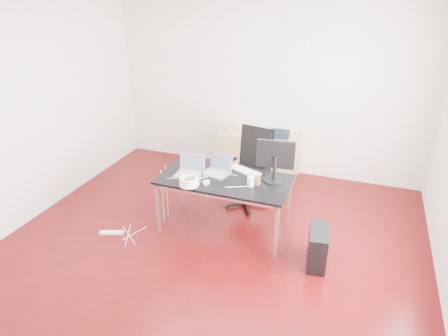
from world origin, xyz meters
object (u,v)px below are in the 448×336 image
(desk, at_px, (225,182))
(filing_cabinet_right, at_px, (282,157))
(filing_cabinet_left, at_px, (236,151))
(office_chair, at_px, (251,164))
(pc_tower, at_px, (317,247))

(desk, distance_m, filing_cabinet_right, 1.78)
(filing_cabinet_left, relative_size, filing_cabinet_right, 1.00)
(desk, height_order, office_chair, office_chair)
(filing_cabinet_left, bearing_deg, pc_tower, -50.93)
(desk, height_order, filing_cabinet_left, desk)
(filing_cabinet_left, bearing_deg, desk, -76.15)
(office_chair, height_order, filing_cabinet_right, office_chair)
(desk, distance_m, pc_tower, 1.33)
(filing_cabinet_left, bearing_deg, office_chair, -60.94)
(filing_cabinet_left, bearing_deg, filing_cabinet_right, 0.00)
(filing_cabinet_right, distance_m, pc_tower, 2.20)
(pc_tower, bearing_deg, filing_cabinet_right, 105.64)
(filing_cabinet_right, bearing_deg, desk, -101.33)
(pc_tower, bearing_deg, filing_cabinet_left, 121.40)
(desk, relative_size, filing_cabinet_left, 2.29)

